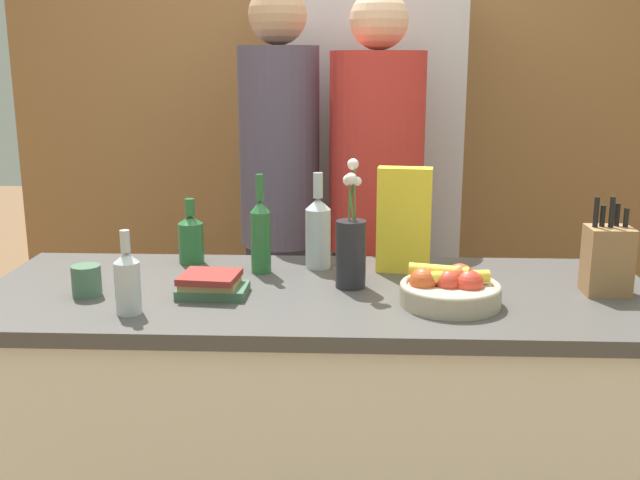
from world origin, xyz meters
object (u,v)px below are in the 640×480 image
(bottle_vinegar, at_px, (128,281))
(bottle_water, at_px, (191,238))
(knife_block, at_px, (607,259))
(person_in_blue, at_px, (376,209))
(fruit_bowl, at_px, (450,289))
(book_stack, at_px, (211,285))
(bottle_wine, at_px, (261,234))
(bottle_oil, at_px, (318,231))
(cereal_box, at_px, (404,220))
(refrigerator, at_px, (365,199))
(person_at_sink, at_px, (280,199))
(flower_vase, at_px, (351,248))
(coffee_mug, at_px, (87,280))

(bottle_vinegar, height_order, bottle_water, bottle_vinegar)
(knife_block, relative_size, person_in_blue, 0.15)
(fruit_bowl, relative_size, book_stack, 1.41)
(bottle_vinegar, height_order, bottle_wine, bottle_wine)
(bottle_oil, bearing_deg, bottle_water, 174.68)
(cereal_box, bearing_deg, knife_block, -19.52)
(bottle_vinegar, relative_size, bottle_wine, 0.72)
(bottle_water, bearing_deg, refrigerator, 61.30)
(person_in_blue, bearing_deg, person_at_sink, 157.95)
(bottle_wine, relative_size, person_in_blue, 0.17)
(bottle_vinegar, xyz_separation_m, person_in_blue, (0.65, 0.93, 0.00))
(knife_block, distance_m, bottle_wine, 0.98)
(bottle_wine, height_order, person_at_sink, person_at_sink)
(bottle_wine, bearing_deg, knife_block, -9.43)
(fruit_bowl, distance_m, person_at_sink, 1.00)
(fruit_bowl, height_order, bottle_vinegar, bottle_vinegar)
(bottle_wine, distance_m, person_in_blue, 0.65)
(refrigerator, xyz_separation_m, bottle_vinegar, (-0.62, -1.51, 0.07))
(bottle_water, xyz_separation_m, person_in_blue, (0.59, 0.44, 0.01))
(flower_vase, height_order, bottle_wine, flower_vase)
(bottle_oil, relative_size, person_in_blue, 0.17)
(refrigerator, bearing_deg, person_at_sink, -120.23)
(cereal_box, relative_size, book_stack, 1.69)
(refrigerator, distance_m, bottle_water, 1.17)
(fruit_bowl, xyz_separation_m, cereal_box, (-0.10, 0.31, 0.12))
(bottle_water, bearing_deg, book_stack, -69.37)
(cereal_box, bearing_deg, bottle_wine, -175.87)
(bottle_oil, distance_m, bottle_water, 0.40)
(bottle_vinegar, height_order, person_at_sink, person_at_sink)
(coffee_mug, height_order, bottle_wine, bottle_wine)
(fruit_bowl, height_order, coffee_mug, fruit_bowl)
(fruit_bowl, height_order, person_in_blue, person_in_blue)
(coffee_mug, bearing_deg, person_at_sink, 61.03)
(coffee_mug, height_order, book_stack, coffee_mug)
(person_at_sink, bearing_deg, coffee_mug, -111.62)
(flower_vase, distance_m, book_stack, 0.40)
(flower_vase, bearing_deg, bottle_water, 154.78)
(cereal_box, xyz_separation_m, book_stack, (-0.53, -0.26, -0.13))
(flower_vase, relative_size, bottle_water, 1.76)
(cereal_box, height_order, bottle_oil, cereal_box)
(flower_vase, height_order, bottle_water, flower_vase)
(bottle_oil, height_order, person_at_sink, person_at_sink)
(knife_block, xyz_separation_m, book_stack, (-1.07, -0.07, -0.07))
(refrigerator, xyz_separation_m, person_at_sink, (-0.32, -0.56, 0.10))
(person_at_sink, distance_m, person_in_blue, 0.36)
(refrigerator, xyz_separation_m, bottle_water, (-0.56, -1.02, 0.06))
(refrigerator, bearing_deg, coffee_mug, -119.49)
(coffee_mug, height_order, bottle_vinegar, bottle_vinegar)
(refrigerator, distance_m, book_stack, 1.42)
(flower_vase, bearing_deg, cereal_box, 46.69)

